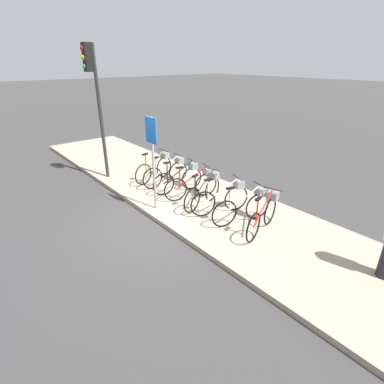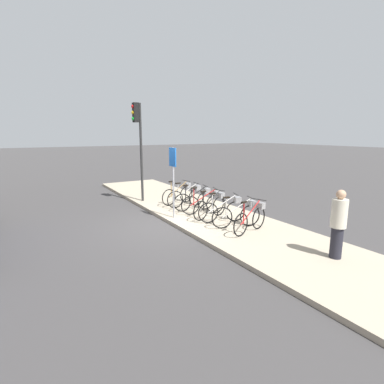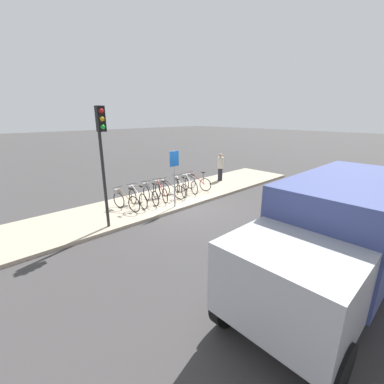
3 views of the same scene
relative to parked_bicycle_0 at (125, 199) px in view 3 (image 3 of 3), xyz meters
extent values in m
plane|color=#423F3F|center=(2.06, -1.43, -0.55)|extent=(120.00, 120.00, 0.00)
cube|color=#B7A88E|center=(2.06, 0.09, -0.49)|extent=(16.92, 3.04, 0.12)
torus|color=black|center=(0.11, -0.53, -0.10)|extent=(0.17, 0.65, 0.65)
torus|color=black|center=(-0.07, 0.35, -0.10)|extent=(0.17, 0.65, 0.65)
cylinder|color=olive|center=(0.02, -0.09, 0.16)|extent=(0.21, 0.90, 0.55)
cylinder|color=olive|center=(0.08, -0.41, 0.20)|extent=(0.04, 0.04, 0.59)
cube|color=black|center=(0.08, -0.41, 0.51)|extent=(0.11, 0.21, 0.04)
cylinder|color=#262626|center=(-0.07, 0.35, 0.46)|extent=(0.46, 0.12, 0.02)
cube|color=gray|center=(-0.08, 0.39, 0.27)|extent=(0.28, 0.24, 0.18)
torus|color=black|center=(0.55, -0.49, -0.10)|extent=(0.07, 0.66, 0.65)
torus|color=black|center=(0.60, 0.40, -0.10)|extent=(0.07, 0.66, 0.65)
cylinder|color=beige|center=(0.58, -0.05, 0.16)|extent=(0.08, 0.91, 0.55)
cylinder|color=beige|center=(0.56, -0.37, 0.20)|extent=(0.03, 0.03, 0.59)
cube|color=black|center=(0.56, -0.37, 0.51)|extent=(0.08, 0.20, 0.04)
cylinder|color=#262626|center=(0.60, 0.40, 0.46)|extent=(0.46, 0.05, 0.02)
cube|color=gray|center=(0.61, 0.45, 0.27)|extent=(0.25, 0.21, 0.18)
torus|color=black|center=(1.14, -0.51, -0.10)|extent=(0.15, 0.65, 0.65)
torus|color=black|center=(1.29, 0.38, -0.10)|extent=(0.15, 0.65, 0.65)
cylinder|color=black|center=(1.21, -0.06, 0.16)|extent=(0.19, 0.91, 0.55)
cylinder|color=black|center=(1.16, -0.38, 0.20)|extent=(0.04, 0.04, 0.59)
cube|color=black|center=(1.16, -0.38, 0.51)|extent=(0.10, 0.21, 0.04)
cylinder|color=#262626|center=(1.29, 0.38, 0.46)|extent=(0.46, 0.10, 0.02)
cube|color=gray|center=(1.30, 0.43, 0.27)|extent=(0.27, 0.24, 0.18)
torus|color=black|center=(1.66, -0.48, -0.10)|extent=(0.22, 0.64, 0.65)
torus|color=black|center=(1.91, 0.38, -0.10)|extent=(0.22, 0.64, 0.65)
cylinder|color=red|center=(1.78, -0.05, 0.16)|extent=(0.29, 0.89, 0.55)
cylinder|color=red|center=(1.69, -0.36, 0.20)|extent=(0.04, 0.04, 0.59)
cube|color=black|center=(1.69, -0.36, 0.51)|extent=(0.12, 0.21, 0.04)
cylinder|color=#262626|center=(1.91, 0.38, 0.46)|extent=(0.45, 0.15, 0.02)
cube|color=gray|center=(1.92, 0.43, 0.27)|extent=(0.29, 0.26, 0.18)
torus|color=black|center=(2.44, -0.56, -0.10)|extent=(0.18, 0.65, 0.65)
torus|color=black|center=(2.24, 0.32, -0.10)|extent=(0.18, 0.65, 0.65)
cylinder|color=black|center=(2.34, -0.12, 0.16)|extent=(0.24, 0.90, 0.55)
cylinder|color=black|center=(2.41, -0.44, 0.20)|extent=(0.04, 0.04, 0.59)
cube|color=black|center=(2.41, -0.44, 0.51)|extent=(0.11, 0.21, 0.04)
cylinder|color=#262626|center=(2.24, 0.32, 0.46)|extent=(0.45, 0.13, 0.02)
cube|color=gray|center=(2.22, 0.36, 0.27)|extent=(0.28, 0.25, 0.18)
torus|color=black|center=(2.77, -0.48, -0.10)|extent=(0.24, 0.63, 0.65)
torus|color=black|center=(3.05, 0.37, -0.10)|extent=(0.24, 0.63, 0.65)
cylinder|color=silver|center=(2.91, -0.06, 0.16)|extent=(0.32, 0.88, 0.55)
cylinder|color=silver|center=(2.80, -0.36, 0.20)|extent=(0.04, 0.04, 0.59)
cube|color=black|center=(2.80, -0.36, 0.51)|extent=(0.13, 0.21, 0.04)
cylinder|color=#262626|center=(3.05, 0.37, 0.46)|extent=(0.44, 0.17, 0.02)
cube|color=gray|center=(3.06, 0.42, 0.27)|extent=(0.29, 0.27, 0.18)
torus|color=black|center=(3.45, -0.45, -0.10)|extent=(0.20, 0.64, 0.65)
torus|color=black|center=(3.68, 0.42, -0.10)|extent=(0.20, 0.64, 0.65)
cylinder|color=beige|center=(3.56, -0.02, 0.16)|extent=(0.27, 0.89, 0.55)
cylinder|color=beige|center=(3.48, -0.33, 0.20)|extent=(0.04, 0.04, 0.59)
cube|color=black|center=(3.48, -0.33, 0.51)|extent=(0.12, 0.21, 0.04)
cylinder|color=#262626|center=(3.68, 0.42, 0.46)|extent=(0.45, 0.14, 0.02)
cube|color=gray|center=(3.69, 0.47, 0.27)|extent=(0.28, 0.26, 0.18)
torus|color=black|center=(4.25, -0.41, -0.10)|extent=(0.20, 0.64, 0.65)
torus|color=black|center=(4.02, 0.45, -0.10)|extent=(0.20, 0.64, 0.65)
cylinder|color=red|center=(4.13, 0.02, 0.16)|extent=(0.27, 0.89, 0.55)
cylinder|color=red|center=(4.22, -0.30, 0.20)|extent=(0.04, 0.04, 0.59)
cube|color=black|center=(4.22, -0.30, 0.51)|extent=(0.12, 0.21, 0.04)
cylinder|color=#262626|center=(4.02, 0.45, 0.46)|extent=(0.45, 0.14, 0.02)
cube|color=gray|center=(4.00, 0.50, 0.27)|extent=(0.28, 0.25, 0.18)
cylinder|color=black|center=(-1.50, -8.38, -0.10)|extent=(0.90, 0.22, 0.90)
cylinder|color=black|center=(-1.50, -6.52, -0.10)|extent=(0.90, 0.22, 0.90)
cylinder|color=black|center=(3.08, -6.52, -0.10)|extent=(0.90, 0.22, 0.90)
cube|color=#3F4C8C|center=(1.58, -7.45, 0.99)|extent=(4.07, 2.08, 1.90)
cube|color=silver|center=(-1.25, -7.45, 0.68)|extent=(1.58, 1.98, 1.28)
cylinder|color=#23232D|center=(6.46, 0.50, -0.07)|extent=(0.26, 0.26, 0.72)
cylinder|color=beige|center=(6.46, 0.50, 0.61)|extent=(0.34, 0.34, 0.64)
sphere|color=tan|center=(6.46, 0.50, 1.04)|extent=(0.21, 0.21, 0.21)
cylinder|color=#2D2D2D|center=(-1.24, -1.08, 1.54)|extent=(0.10, 0.10, 3.93)
cube|color=black|center=(-1.24, -1.26, 3.13)|extent=(0.24, 0.20, 0.75)
sphere|color=red|center=(-1.24, -1.36, 3.36)|extent=(0.14, 0.14, 0.14)
sphere|color=gold|center=(-1.24, -1.36, 3.13)|extent=(0.14, 0.14, 0.14)
sphere|color=green|center=(-1.24, -1.36, 2.90)|extent=(0.14, 0.14, 0.14)
cylinder|color=#99999E|center=(1.67, -1.13, 0.73)|extent=(0.06, 0.06, 2.31)
cube|color=#1959B2|center=(1.67, -1.15, 1.59)|extent=(0.44, 0.03, 0.60)
camera|label=1|loc=(7.56, -4.80, 3.07)|focal=28.00mm
camera|label=2|loc=(10.26, -5.54, 2.35)|focal=28.00mm
camera|label=3|loc=(-4.73, -8.93, 3.24)|focal=24.00mm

